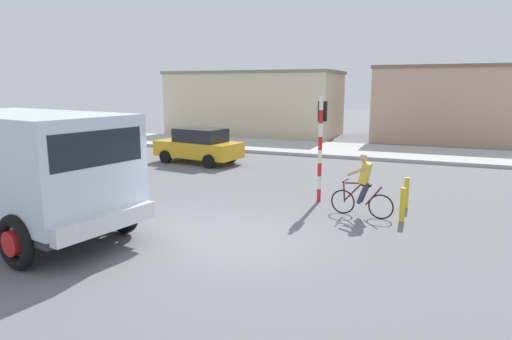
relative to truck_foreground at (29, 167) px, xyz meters
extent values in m
plane|color=slate|center=(4.40, 1.39, -1.67)|extent=(120.00, 120.00, 0.00)
cube|color=#ADADA8|center=(4.40, 16.47, -1.59)|extent=(80.00, 5.00, 0.16)
cube|color=silver|center=(-0.03, 0.01, 0.13)|extent=(5.57, 3.42, 2.20)
cube|color=#2D3338|center=(-0.03, 0.01, -1.05)|extent=(5.46, 3.35, 0.16)
cube|color=silver|center=(2.62, -0.49, -0.87)|extent=(0.68, 2.38, 0.36)
cube|color=black|center=(2.48, -0.47, 0.63)|extent=(0.51, 2.11, 0.70)
torus|color=black|center=(1.79, 0.96, -1.12)|extent=(1.13, 0.44, 1.10)
cylinder|color=red|center=(1.79, 0.96, -1.12)|extent=(0.54, 0.39, 0.50)
torus|color=black|center=(1.32, -1.55, -1.12)|extent=(1.13, 0.44, 1.10)
cylinder|color=red|center=(1.32, -1.55, -1.12)|extent=(0.54, 0.39, 0.50)
torus|color=black|center=(-1.38, 1.56, -1.12)|extent=(1.13, 0.44, 1.10)
cylinder|color=red|center=(-1.38, 1.56, -1.12)|extent=(0.54, 0.39, 0.50)
torus|color=black|center=(6.37, 4.63, -1.33)|extent=(0.68, 0.13, 0.68)
torus|color=black|center=(7.41, 4.49, -1.33)|extent=(0.68, 0.13, 0.68)
cylinder|color=#591E1E|center=(6.71, 4.59, -0.76)|extent=(0.60, 0.12, 0.09)
cylinder|color=#591E1E|center=(6.65, 4.60, -1.01)|extent=(0.51, 0.11, 0.57)
cylinder|color=#591E1E|center=(7.21, 4.52, -1.06)|extent=(0.44, 0.10, 0.57)
cylinder|color=#591E1E|center=(6.39, 4.63, -1.03)|extent=(0.10, 0.06, 0.59)
cylinder|color=black|center=(6.41, 4.63, -0.72)|extent=(0.10, 0.50, 0.03)
cube|color=black|center=(7.00, 4.55, -0.79)|extent=(0.25, 0.15, 0.06)
cube|color=gold|center=(6.95, 4.56, -0.46)|extent=(0.33, 0.36, 0.59)
sphere|color=tan|center=(6.89, 4.56, -0.06)|extent=(0.22, 0.22, 0.22)
cylinder|color=#2D334C|center=(6.91, 4.46, -1.02)|extent=(0.32, 0.16, 0.57)
cylinder|color=tan|center=(6.74, 4.42, -0.41)|extent=(0.50, 0.15, 0.29)
cylinder|color=#2D334C|center=(6.94, 4.66, -1.02)|extent=(0.32, 0.16, 0.57)
cylinder|color=tan|center=(6.78, 4.74, -0.41)|extent=(0.50, 0.15, 0.29)
cylinder|color=red|center=(5.43, 5.65, -1.47)|extent=(0.12, 0.12, 0.40)
cylinder|color=white|center=(5.43, 5.65, -1.07)|extent=(0.12, 0.12, 0.40)
cylinder|color=red|center=(5.43, 5.65, -0.67)|extent=(0.12, 0.12, 0.40)
cylinder|color=white|center=(5.43, 5.65, -0.27)|extent=(0.12, 0.12, 0.40)
cylinder|color=red|center=(5.43, 5.65, 0.13)|extent=(0.12, 0.12, 0.40)
cylinder|color=white|center=(5.43, 5.65, 0.53)|extent=(0.12, 0.12, 0.40)
cylinder|color=red|center=(5.43, 5.65, 0.93)|extent=(0.12, 0.12, 0.40)
cylinder|color=white|center=(5.43, 5.65, 1.33)|extent=(0.12, 0.12, 0.40)
cube|color=black|center=(5.43, 5.83, 1.08)|extent=(0.24, 0.20, 0.60)
sphere|color=green|center=(5.43, 5.95, 1.08)|extent=(0.14, 0.14, 0.14)
cube|color=gold|center=(-1.45, 10.30, -1.02)|extent=(4.20, 2.26, 0.70)
cube|color=black|center=(-1.30, 10.27, -0.37)|extent=(2.39, 1.75, 0.60)
cylinder|color=black|center=(-2.80, 9.63, -1.37)|extent=(0.62, 0.27, 0.60)
cylinder|color=black|center=(-2.55, 11.32, -1.37)|extent=(0.62, 0.27, 0.60)
cylinder|color=black|center=(-0.35, 9.27, -1.37)|extent=(0.62, 0.27, 0.60)
cylinder|color=black|center=(-0.10, 10.96, -1.37)|extent=(0.62, 0.27, 0.60)
cylinder|color=gold|center=(7.95, 4.52, -1.22)|extent=(0.14, 0.14, 0.90)
cylinder|color=gold|center=(7.95, 5.92, -1.22)|extent=(0.14, 0.14, 0.90)
cube|color=beige|center=(-3.73, 22.62, 0.49)|extent=(11.82, 5.89, 4.31)
cube|color=gray|center=(-3.73, 22.62, 2.75)|extent=(12.05, 6.00, 0.20)
cube|color=tan|center=(9.08, 23.95, 0.60)|extent=(8.63, 6.61, 4.53)
cube|color=#775E4C|center=(9.08, 23.95, 2.96)|extent=(8.81, 6.74, 0.20)
camera|label=1|loc=(8.63, -7.20, 1.83)|focal=30.85mm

